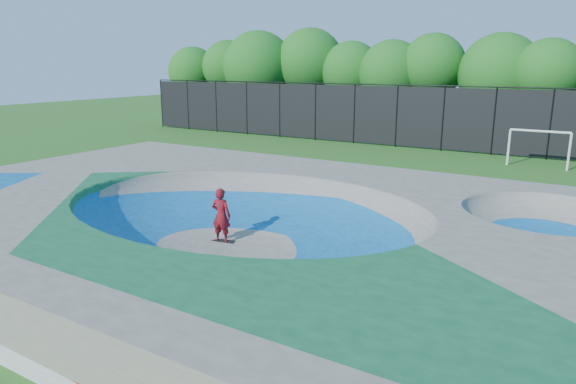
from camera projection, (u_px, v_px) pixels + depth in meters
name	position (u px, v px, depth m)	size (l,w,h in m)	color
ground	(244.00, 251.00, 14.92)	(120.00, 120.00, 0.00)	#225A19
skate_deck	(243.00, 227.00, 14.74)	(22.00, 14.00, 1.50)	gray
skater	(221.00, 215.00, 15.49)	(0.62, 0.41, 1.69)	red
skateboard	(222.00, 241.00, 15.69)	(0.78, 0.22, 0.05)	black
soccer_goal	(539.00, 142.00, 26.68)	(3.00, 0.12, 1.98)	silver
fence	(443.00, 117.00, 31.81)	(48.09, 0.09, 4.04)	black
treeline	(447.00, 69.00, 35.94)	(52.84, 7.70, 8.22)	#4E3727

